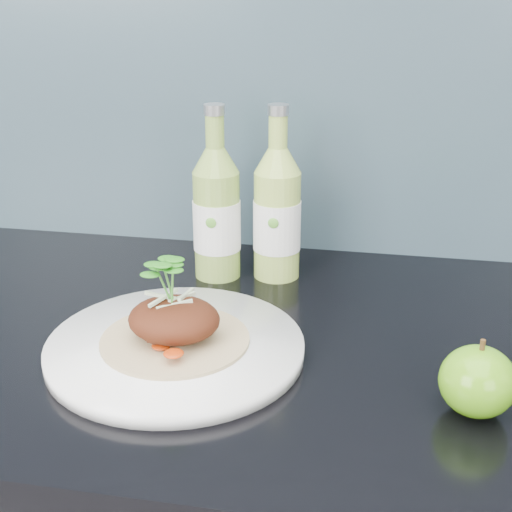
% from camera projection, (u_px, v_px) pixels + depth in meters
% --- Properties ---
extents(subway_backsplash, '(4.00, 0.02, 0.70)m').
position_uv_depth(subway_backsplash, '(301.00, 7.00, 0.97)').
color(subway_backsplash, '#63889C').
rests_on(subway_backsplash, kitchen_counter).
extents(dinner_plate, '(0.33, 0.33, 0.02)m').
position_uv_depth(dinner_plate, '(175.00, 347.00, 0.79)').
color(dinner_plate, white).
rests_on(dinner_plate, kitchen_counter).
extents(pork_taco, '(0.17, 0.17, 0.10)m').
position_uv_depth(pork_taco, '(174.00, 318.00, 0.78)').
color(pork_taco, '#A0855B').
rests_on(pork_taco, dinner_plate).
extents(green_apple, '(0.08, 0.08, 0.08)m').
position_uv_depth(green_apple, '(478.00, 381.00, 0.68)').
color(green_apple, '#509910').
rests_on(green_apple, kitchen_counter).
extents(cider_bottle_left, '(0.07, 0.07, 0.24)m').
position_uv_depth(cider_bottle_left, '(217.00, 214.00, 0.96)').
color(cider_bottle_left, '#85A846').
rests_on(cider_bottle_left, kitchen_counter).
extents(cider_bottle_right, '(0.08, 0.08, 0.24)m').
position_uv_depth(cider_bottle_right, '(277.00, 214.00, 0.96)').
color(cider_bottle_right, '#A4C451').
rests_on(cider_bottle_right, kitchen_counter).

